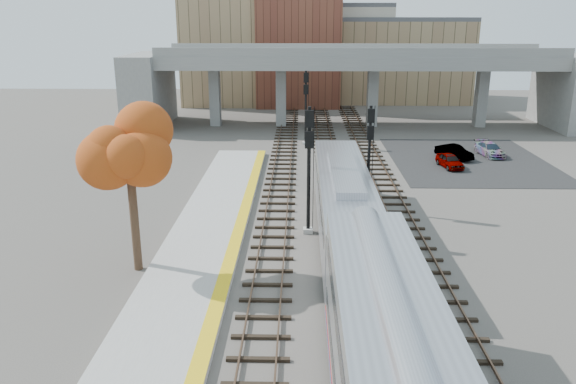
# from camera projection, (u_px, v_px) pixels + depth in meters

# --- Properties ---
(ground) EXTENTS (160.00, 160.00, 0.00)m
(ground) POSITION_uv_depth(u_px,v_px,m) (334.00, 309.00, 25.71)
(ground) COLOR #47423D
(ground) RESTS_ON ground
(platform) EXTENTS (4.50, 60.00, 0.35)m
(platform) POSITION_uv_depth(u_px,v_px,m) (177.00, 304.00, 25.82)
(platform) COLOR #9E9E99
(platform) RESTS_ON ground
(yellow_strip) EXTENTS (0.70, 60.00, 0.01)m
(yellow_strip) POSITION_uv_depth(u_px,v_px,m) (218.00, 301.00, 25.72)
(yellow_strip) COLOR yellow
(yellow_strip) RESTS_ON platform
(tracks) EXTENTS (10.70, 95.00, 0.25)m
(tracks) POSITION_uv_depth(u_px,v_px,m) (338.00, 215.00, 37.59)
(tracks) COLOR black
(tracks) RESTS_ON ground
(overpass) EXTENTS (54.00, 12.00, 9.50)m
(overpass) POSITION_uv_depth(u_px,v_px,m) (356.00, 77.00, 66.76)
(overpass) COLOR slate
(overpass) RESTS_ON ground
(buildings_far) EXTENTS (43.00, 21.00, 20.60)m
(buildings_far) POSITION_uv_depth(u_px,v_px,m) (320.00, 49.00, 86.79)
(buildings_far) COLOR #9C825A
(buildings_far) RESTS_ON ground
(parking_lot) EXTENTS (14.00, 18.00, 0.04)m
(parking_lot) POSITION_uv_depth(u_px,v_px,m) (468.00, 160.00, 52.10)
(parking_lot) COLOR black
(parking_lot) RESTS_ON ground
(locomotive) EXTENTS (3.02, 19.05, 4.10)m
(locomotive) POSITION_uv_depth(u_px,v_px,m) (344.00, 202.00, 33.29)
(locomotive) COLOR #A8AAB2
(locomotive) RESTS_ON ground
(signal_mast_near) EXTENTS (0.60, 0.64, 7.83)m
(signal_mast_near) POSITION_uv_depth(u_px,v_px,m) (309.00, 170.00, 33.47)
(signal_mast_near) COLOR #9E9E99
(signal_mast_near) RESTS_ON ground
(signal_mast_mid) EXTENTS (0.60, 0.64, 7.22)m
(signal_mast_mid) POSITION_uv_depth(u_px,v_px,m) (369.00, 159.00, 37.68)
(signal_mast_mid) COLOR #9E9E99
(signal_mast_mid) RESTS_ON ground
(signal_mast_far) EXTENTS (0.60, 0.64, 7.56)m
(signal_mast_far) POSITION_uv_depth(u_px,v_px,m) (306.00, 108.00, 57.26)
(signal_mast_far) COLOR #9E9E99
(signal_mast_far) RESTS_ON ground
(tree) EXTENTS (3.60, 3.60, 8.93)m
(tree) POSITION_uv_depth(u_px,v_px,m) (128.00, 147.00, 27.79)
(tree) COLOR #382619
(tree) RESTS_ON ground
(car_a) EXTENTS (2.05, 3.80, 1.23)m
(car_a) POSITION_uv_depth(u_px,v_px,m) (450.00, 161.00, 49.33)
(car_a) COLOR #99999E
(car_a) RESTS_ON parking_lot
(car_b) EXTENTS (3.18, 4.00, 1.27)m
(car_b) POSITION_uv_depth(u_px,v_px,m) (454.00, 152.00, 52.37)
(car_b) COLOR #99999E
(car_b) RESTS_ON parking_lot
(car_c) EXTENTS (2.26, 4.42, 1.23)m
(car_c) POSITION_uv_depth(u_px,v_px,m) (490.00, 149.00, 53.54)
(car_c) COLOR #99999E
(car_c) RESTS_ON parking_lot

